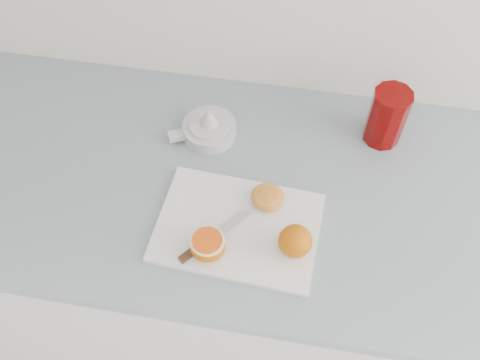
% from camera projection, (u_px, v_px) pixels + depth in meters
% --- Properties ---
extents(counter, '(2.39, 0.64, 0.89)m').
position_uv_depth(counter, '(264.00, 275.00, 1.51)').
color(counter, silver).
rests_on(counter, ground).
extents(cutting_board, '(0.34, 0.25, 0.01)m').
position_uv_depth(cutting_board, '(238.00, 227.00, 1.08)').
color(cutting_board, white).
rests_on(cutting_board, counter).
extents(whole_orange, '(0.07, 0.07, 0.07)m').
position_uv_depth(whole_orange, '(295.00, 241.00, 1.01)').
color(whole_orange, '#D06700').
rests_on(whole_orange, cutting_board).
extents(half_orange, '(0.07, 0.07, 0.04)m').
position_uv_depth(half_orange, '(208.00, 245.00, 1.02)').
color(half_orange, '#D06700').
rests_on(half_orange, cutting_board).
extents(squeezed_shell, '(0.07, 0.07, 0.03)m').
position_uv_depth(squeezed_shell, '(268.00, 197.00, 1.09)').
color(squeezed_shell, orange).
rests_on(squeezed_shell, cutting_board).
extents(paring_knife, '(0.12, 0.14, 0.01)m').
position_uv_depth(paring_knife, '(202.00, 245.00, 1.04)').
color(paring_knife, '#482F18').
rests_on(paring_knife, cutting_board).
extents(citrus_juicer, '(0.15, 0.12, 0.08)m').
position_uv_depth(citrus_juicer, '(209.00, 128.00, 1.21)').
color(citrus_juicer, silver).
rests_on(citrus_juicer, counter).
extents(red_tumbler, '(0.09, 0.09, 0.14)m').
position_uv_depth(red_tumbler, '(386.00, 118.00, 1.17)').
color(red_tumbler, '#680100').
rests_on(red_tumbler, counter).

